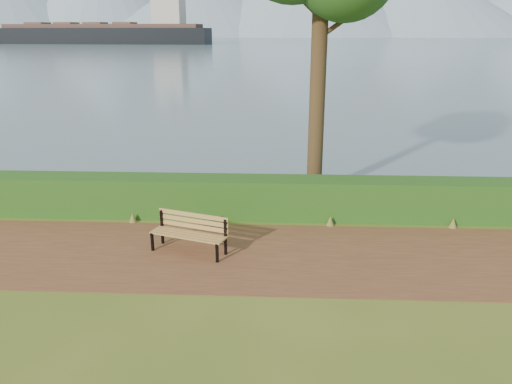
{
  "coord_description": "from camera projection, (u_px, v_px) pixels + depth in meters",
  "views": [
    {
      "loc": [
        0.35,
        -9.17,
        4.47
      ],
      "look_at": [
        -0.14,
        1.2,
        1.1
      ],
      "focal_mm": 35.0,
      "sensor_mm": 36.0,
      "label": 1
    }
  ],
  "objects": [
    {
      "name": "hedge",
      "position": [
        264.0,
        198.0,
        12.43
      ],
      "size": [
        32.0,
        0.85,
        1.0
      ],
      "primitive_type": "cube",
      "color": "#1B4513",
      "rests_on": "ground"
    },
    {
      "name": "ground",
      "position": [
        260.0,
        262.0,
        10.11
      ],
      "size": [
        140.0,
        140.0,
        0.0
      ],
      "primitive_type": "plane",
      "color": "#4A611B",
      "rests_on": "ground"
    },
    {
      "name": "cargo_ship",
      "position": [
        111.0,
        34.0,
        168.94
      ],
      "size": [
        73.51,
        17.17,
        22.11
      ],
      "rotation": [
        0.0,
        0.0,
        -0.08
      ],
      "color": "black",
      "rests_on": "ground"
    },
    {
      "name": "water",
      "position": [
        280.0,
        39.0,
        257.1
      ],
      "size": [
        700.0,
        510.0,
        0.0
      ],
      "primitive_type": "cube",
      "color": "slate",
      "rests_on": "ground"
    },
    {
      "name": "bench",
      "position": [
        190.0,
        231.0,
        10.46
      ],
      "size": [
        1.7,
        0.98,
        0.82
      ],
      "rotation": [
        0.0,
        0.0,
        -0.33
      ],
      "color": "black",
      "rests_on": "ground"
    },
    {
      "name": "path",
      "position": [
        261.0,
        255.0,
        10.39
      ],
      "size": [
        40.0,
        3.4,
        0.01
      ],
      "primitive_type": "cube",
      "color": "brown",
      "rests_on": "ground"
    }
  ]
}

